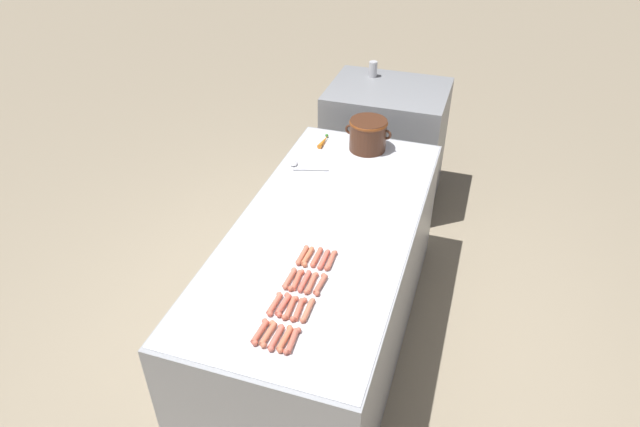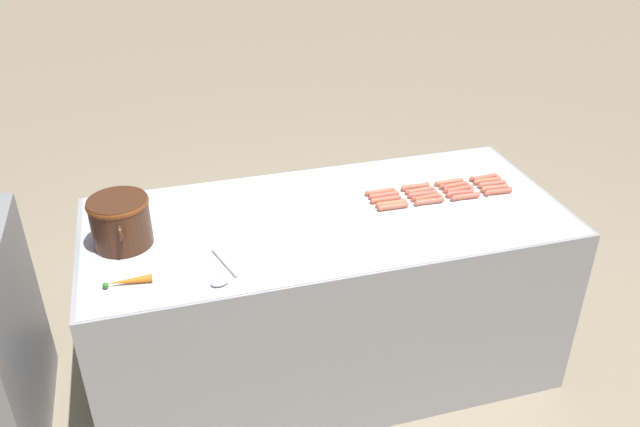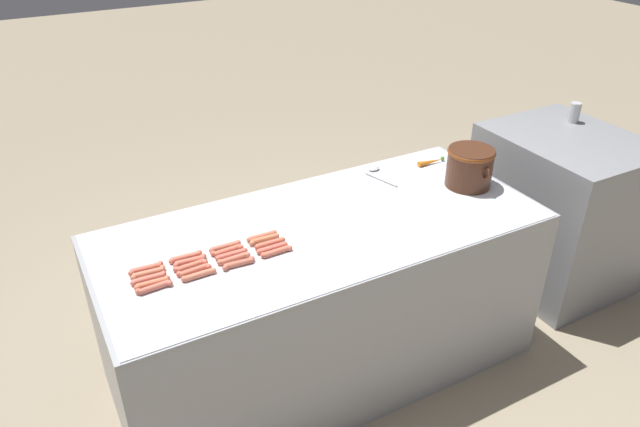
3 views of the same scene
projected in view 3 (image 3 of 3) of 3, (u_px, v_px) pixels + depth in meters
ground_plane at (322, 362)px, 3.28m from camera, size 20.00×20.00×0.00m
griddle_counter at (323, 299)px, 3.05m from camera, size 0.95×2.14×0.89m
back_cabinet at (557, 209)px, 3.75m from camera, size 0.91×0.74×0.98m
hot_dog_0 at (146, 268)px, 2.50m from camera, size 0.03×0.15×0.03m
hot_dog_1 at (186, 257)px, 2.57m from camera, size 0.03×0.15×0.03m
hot_dog_2 at (225, 246)px, 2.64m from camera, size 0.03×0.15×0.03m
hot_dog_3 at (262, 236)px, 2.72m from camera, size 0.03×0.15×0.03m
hot_dog_4 at (148, 273)px, 2.47m from camera, size 0.04×0.15×0.03m
hot_dog_5 at (190, 261)px, 2.55m from camera, size 0.04×0.15×0.03m
hot_dog_6 at (227, 251)px, 2.62m from camera, size 0.03×0.15×0.03m
hot_dog_7 at (264, 240)px, 2.69m from camera, size 0.03×0.15×0.03m
hot_dog_8 at (149, 278)px, 2.44m from camera, size 0.03×0.15×0.03m
hot_dog_9 at (191, 266)px, 2.52m from camera, size 0.03×0.15×0.03m
hot_dog_10 at (232, 254)px, 2.59m from camera, size 0.03×0.15×0.03m
hot_dog_11 at (270, 243)px, 2.67m from camera, size 0.03×0.15×0.03m
hot_dog_12 at (152, 283)px, 2.41m from camera, size 0.03×0.15×0.03m
hot_dog_13 at (194, 270)px, 2.49m from camera, size 0.04×0.15×0.03m
hot_dog_14 at (234, 259)px, 2.56m from camera, size 0.03×0.15×0.03m
hot_dog_15 at (272, 248)px, 2.63m from camera, size 0.03×0.15×0.03m
hot_dog_16 at (154, 287)px, 2.39m from camera, size 0.03×0.15×0.03m
hot_dog_17 at (199, 275)px, 2.46m from camera, size 0.03×0.15×0.03m
hot_dog_18 at (239, 263)px, 2.53m from camera, size 0.04×0.15×0.03m
hot_dog_19 at (276, 252)px, 2.61m from camera, size 0.03×0.15×0.03m
bean_pot at (470, 165)px, 3.12m from camera, size 0.31×0.25×0.21m
serving_spoon at (376, 172)px, 3.29m from camera, size 0.27×0.11×0.02m
carrot at (432, 161)px, 3.39m from camera, size 0.04×0.18×0.03m
soda_can at (575, 112)px, 3.67m from camera, size 0.07×0.07×0.13m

